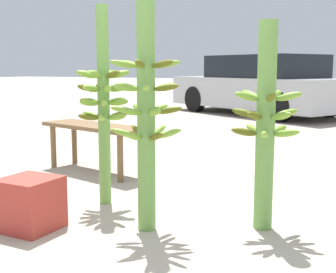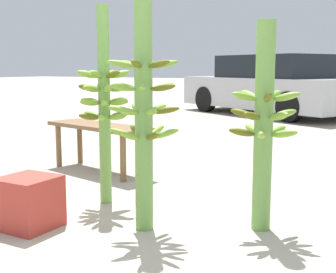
{
  "view_description": "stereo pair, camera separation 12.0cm",
  "coord_description": "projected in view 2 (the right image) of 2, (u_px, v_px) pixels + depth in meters",
  "views": [
    {
      "loc": [
        1.59,
        -2.59,
        1.12
      ],
      "look_at": [
        -0.11,
        0.66,
        0.57
      ],
      "focal_mm": 50.0,
      "sensor_mm": 36.0,
      "label": 1
    },
    {
      "loc": [
        1.69,
        -2.53,
        1.12
      ],
      "look_at": [
        -0.11,
        0.66,
        0.57
      ],
      "focal_mm": 50.0,
      "sensor_mm": 36.0,
      "label": 2
    }
  ],
  "objects": [
    {
      "name": "banana_stalk_center",
      "position": [
        144.0,
        113.0,
        3.15
      ],
      "size": [
        0.49,
        0.49,
        1.55
      ],
      "color": "#6B9E47",
      "rests_on": "ground_plane"
    },
    {
      "name": "parked_car",
      "position": [
        272.0,
        86.0,
        11.02
      ],
      "size": [
        4.83,
        3.69,
        1.39
      ],
      "rotation": [
        0.0,
        0.0,
        1.09
      ],
      "color": "#B7B7BC",
      "rests_on": "ground_plane"
    },
    {
      "name": "market_bench",
      "position": [
        99.0,
        132.0,
        5.01
      ],
      "size": [
        1.38,
        0.69,
        0.51
      ],
      "rotation": [
        0.0,
        0.0,
        -0.22
      ],
      "color": "brown",
      "rests_on": "ground_plane"
    },
    {
      "name": "banana_stalk_left",
      "position": [
        104.0,
        102.0,
        3.78
      ],
      "size": [
        0.44,
        0.44,
        1.6
      ],
      "color": "#6B9E47",
      "rests_on": "ground_plane"
    },
    {
      "name": "banana_stalk_right",
      "position": [
        264.0,
        125.0,
        3.15
      ],
      "size": [
        0.48,
        0.48,
        1.43
      ],
      "color": "#6B9E47",
      "rests_on": "ground_plane"
    },
    {
      "name": "produce_crate",
      "position": [
        29.0,
        202.0,
        3.27
      ],
      "size": [
        0.36,
        0.36,
        0.36
      ],
      "color": "#B2382D",
      "rests_on": "ground_plane"
    },
    {
      "name": "ground_plane",
      "position": [
        134.0,
        234.0,
        3.17
      ],
      "size": [
        80.0,
        80.0,
        0.0
      ],
      "primitive_type": "plane",
      "color": "#A89E8C"
    }
  ]
}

